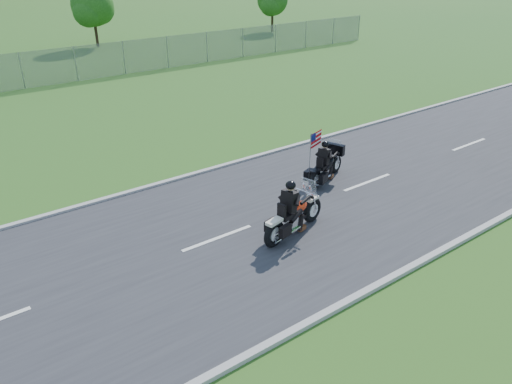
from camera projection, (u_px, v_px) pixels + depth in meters
ground at (275, 218)px, 14.71m from camera, size 420.00×420.00×0.00m
road at (275, 217)px, 14.70m from camera, size 120.00×8.00×0.04m
curb_north at (203, 172)px, 17.60m from camera, size 120.00×0.18×0.12m
curb_south at (381, 284)px, 11.77m from camera, size 120.00×0.18×0.12m
tree_fence_near at (93, 7)px, 38.23m from camera, size 3.52×3.28×4.75m
tree_fence_far at (273, 1)px, 45.48m from camera, size 3.08×2.87×4.20m
motorcycle_lead at (293, 217)px, 13.66m from camera, size 2.50×0.98×1.70m
motorcycle_follow at (326, 167)px, 16.80m from camera, size 2.15×1.09×1.86m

